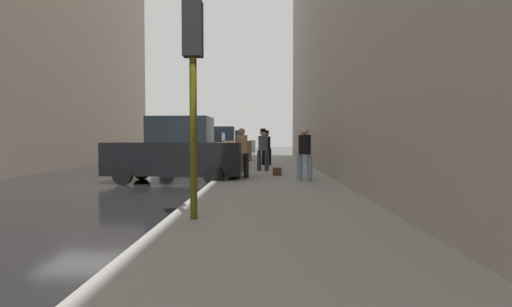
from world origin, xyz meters
TOP-DOWN VIEW (x-y plane):
  - ground_plane at (0.00, 0.00)m, footprint 120.00×120.00m
  - sidewalk at (6.00, 0.00)m, footprint 4.00×40.00m
  - parked_black_suv at (2.65, 1.29)m, footprint 4.66×2.19m
  - parked_gray_coupe at (2.65, 6.51)m, footprint 4.20×2.07m
  - parked_bronze_suv at (2.65, 12.48)m, footprint 4.64×2.15m
  - parked_dark_green_sedan at (2.65, 17.76)m, footprint 4.20×2.07m
  - parked_white_van at (2.65, 23.87)m, footprint 4.65×2.16m
  - parked_red_hatchback at (2.65, 29.87)m, footprint 4.25×2.15m
  - fire_hydrant at (4.45, 6.93)m, footprint 0.42×0.22m
  - traffic_light at (4.50, -5.80)m, footprint 0.32×0.32m
  - pedestrian_in_tan_coat at (4.90, 1.30)m, footprint 0.51×0.41m
  - pedestrian_with_beanie at (5.63, 4.42)m, footprint 0.51×0.43m
  - pedestrian_in_jeans at (6.99, 0.47)m, footprint 0.52×0.47m
  - pedestrian_with_fedora at (5.81, 8.03)m, footprint 0.51×0.43m
  - rolling_suitcase at (4.39, 0.61)m, footprint 0.44×0.61m
  - duffel_bag at (6.16, 2.36)m, footprint 0.32×0.44m

SIDE VIEW (x-z plane):
  - ground_plane at x=0.00m, z-range 0.00..0.00m
  - sidewalk at x=6.00m, z-range 0.00..0.15m
  - duffel_bag at x=6.16m, z-range 0.15..0.43m
  - rolling_suitcase at x=4.39m, z-range -0.03..1.01m
  - fire_hydrant at x=4.45m, z-range 0.15..0.85m
  - parked_gray_coupe at x=2.65m, z-range -0.05..1.74m
  - parked_dark_green_sedan at x=2.65m, z-range -0.05..1.74m
  - parked_red_hatchback at x=2.65m, z-range -0.05..1.74m
  - parked_black_suv at x=2.65m, z-range -0.09..2.16m
  - parked_bronze_suv at x=2.65m, z-range -0.09..2.16m
  - parked_white_van at x=2.65m, z-range -0.09..2.16m
  - pedestrian_in_tan_coat at x=4.90m, z-range 0.25..1.96m
  - pedestrian_in_jeans at x=6.99m, z-range 0.25..1.96m
  - pedestrian_with_beanie at x=5.63m, z-range 0.25..2.02m
  - pedestrian_with_fedora at x=5.81m, z-range 0.25..2.02m
  - traffic_light at x=4.50m, z-range 0.96..4.56m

